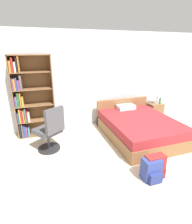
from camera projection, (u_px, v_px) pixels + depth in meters
ground_plane at (172, 205)px, 2.53m from camera, size 14.00×14.00×0.00m
wall_back at (98, 80)px, 4.96m from camera, size 9.00×0.06×2.60m
bookshelf at (28, 99)px, 4.28m from camera, size 0.94×0.32×2.02m
bed at (138, 126)px, 4.48m from camera, size 1.59×2.04×0.75m
office_chair at (50, 131)px, 3.72m from camera, size 0.69×0.72×1.03m
nightstand at (154, 111)px, 5.57m from camera, size 0.42×0.42×0.52m
table_lamp at (158, 93)px, 5.37m from camera, size 0.26×0.26×0.43m
water_bottle at (160, 101)px, 5.39m from camera, size 0.06×0.06×0.19m
backpack_red at (155, 167)px, 3.05m from camera, size 0.36×0.23×0.41m
backpack_blue at (152, 170)px, 2.98m from camera, size 0.31×0.29×0.39m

